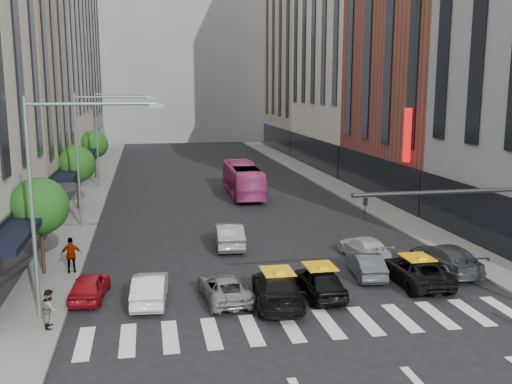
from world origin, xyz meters
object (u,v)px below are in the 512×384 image
streetlamp_far (107,126)px  bus (243,179)px  taxi_left (277,287)px  taxi_center (320,281)px  streetlamp_mid (91,142)px  pedestrian_far (71,255)px  car_white_front (150,288)px  pedestrian_near (50,308)px  streetlamp_near (55,179)px  car_red (90,286)px

streetlamp_far → bus: (11.91, -6.11, -4.46)m
taxi_left → taxi_center: taxi_left is taller
streetlamp_mid → pedestrian_far: bearing=-92.0°
car_white_front → pedestrian_far: 5.99m
taxi_left → pedestrian_near: pedestrian_near is taller
car_white_front → bus: (8.37, 24.60, 0.78)m
taxi_center → car_white_front: bearing=-6.1°
car_white_front → pedestrian_far: bearing=-44.4°
taxi_left → pedestrian_near: (-9.45, -1.13, 0.19)m
streetlamp_far → taxi_center: 33.74m
streetlamp_near → car_white_front: streetlamp_near is taller
streetlamp_near → car_red: (0.84, 2.24, -5.29)m
streetlamp_mid → car_white_front: 16.01m
car_red → taxi_left: (8.25, -2.16, 0.13)m
streetlamp_far → car_red: bearing=-88.4°
streetlamp_near → streetlamp_mid: size_ratio=1.00×
streetlamp_mid → taxi_left: (9.10, -15.92, -5.17)m
streetlamp_near → taxi_center: 12.37m
car_red → car_white_front: size_ratio=0.89×
car_white_front → pedestrian_far: size_ratio=2.19×
car_red → taxi_left: 8.53m
streetlamp_mid → taxi_left: streetlamp_mid is taller
car_red → car_white_front: 2.86m
car_red → car_white_front: car_white_front is taller
car_white_front → pedestrian_near: (-3.89, -2.34, 0.26)m
taxi_center → car_red: bearing=-10.0°
streetlamp_far → taxi_left: 33.59m
car_white_front → pedestrian_near: pedestrian_near is taller
car_white_front → bus: bearing=-103.8°
streetlamp_near → taxi_left: size_ratio=1.77×
pedestrian_far → bus: bearing=-127.1°
streetlamp_near → streetlamp_far: same height
pedestrian_far → pedestrian_near: bearing=84.4°
taxi_left → car_white_front: bearing=-5.4°
streetlamp_near → streetlamp_far: 32.00m
taxi_center → pedestrian_near: bearing=7.1°
streetlamp_mid → bus: (11.91, 9.89, -4.46)m
streetlamp_near → streetlamp_far: bearing=90.0°
streetlamp_mid → taxi_left: size_ratio=1.77×
streetlamp_far → taxi_left: size_ratio=1.77×
pedestrian_near → streetlamp_far: bearing=-2.7°
pedestrian_near → streetlamp_near: bearing=-20.9°
streetlamp_near → pedestrian_near: streetlamp_near is taller
car_red → taxi_left: taxi_left is taller
streetlamp_far → car_white_front: bearing=-83.4°
taxi_left → car_red: bearing=-7.8°
car_white_front → pedestrian_near: size_ratio=2.61×
taxi_left → streetlamp_mid: bearing=-53.4°
streetlamp_near → streetlamp_mid: bearing=90.0°
streetlamp_mid → car_red: streetlamp_mid is taller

